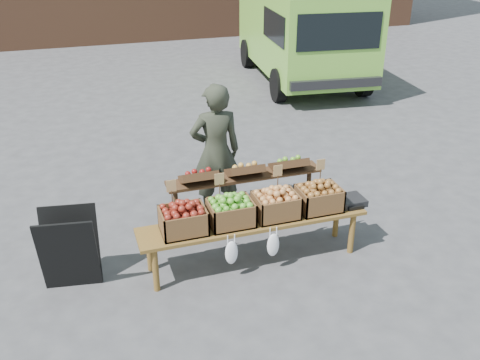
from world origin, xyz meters
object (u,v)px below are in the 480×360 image
object	(u,v)px
crate_golden_apples	(183,221)
weighing_scale	(350,201)
display_bench	(253,241)
crate_green_apples	(319,199)
back_table	(245,194)
crate_russet_pears	(231,213)
chalkboard_sign	(70,250)
vendor	(216,152)
delivery_van	(302,34)
crate_red_apples	(276,206)

from	to	relation	value
crate_golden_apples	weighing_scale	distance (m)	2.08
display_bench	crate_green_apples	distance (m)	0.93
back_table	weighing_scale	size ratio (longest dim) A/B	6.18
display_bench	weighing_scale	world-z (taller)	weighing_scale
crate_russet_pears	back_table	bearing A→B (deg)	60.28
crate_russet_pears	crate_green_apples	bearing A→B (deg)	0.00
back_table	chalkboard_sign	bearing A→B (deg)	-166.30
vendor	chalkboard_sign	xyz separation A→B (m)	(-1.96, -1.05, -0.47)
delivery_van	vendor	bearing A→B (deg)	-116.92
delivery_van	crate_russet_pears	bearing A→B (deg)	-113.26
crate_russet_pears	crate_green_apples	xyz separation A→B (m)	(1.10, 0.00, 0.00)
vendor	crate_green_apples	xyz separation A→B (m)	(0.92, -1.23, -0.22)
delivery_van	crate_green_apples	size ratio (longest dim) A/B	10.20
weighing_scale	back_table	bearing A→B (deg)	147.12
delivery_van	weighing_scale	world-z (taller)	delivery_van
delivery_van	crate_golden_apples	size ratio (longest dim) A/B	10.20
crate_russet_pears	crate_green_apples	size ratio (longest dim) A/B	1.00
back_table	display_bench	bearing A→B (deg)	-100.70
chalkboard_sign	display_bench	size ratio (longest dim) A/B	0.34
display_bench	crate_green_apples	bearing A→B (deg)	0.00
crate_russet_pears	crate_green_apples	world-z (taller)	same
delivery_van	chalkboard_sign	world-z (taller)	delivery_van
delivery_van	crate_russet_pears	size ratio (longest dim) A/B	10.20
chalkboard_sign	crate_green_apples	world-z (taller)	chalkboard_sign
vendor	weighing_scale	xyz separation A→B (m)	(1.35, -1.23, -0.32)
vendor	crate_green_apples	bearing A→B (deg)	129.15
crate_green_apples	crate_russet_pears	bearing A→B (deg)	180.00
crate_red_apples	display_bench	bearing A→B (deg)	180.00
vendor	delivery_van	bearing A→B (deg)	-120.87
weighing_scale	crate_russet_pears	bearing A→B (deg)	180.00
chalkboard_sign	crate_golden_apples	xyz separation A→B (m)	(1.24, -0.18, 0.25)
chalkboard_sign	weighing_scale	size ratio (longest dim) A/B	2.74
chalkboard_sign	crate_golden_apples	distance (m)	1.27
crate_russet_pears	crate_red_apples	bearing A→B (deg)	0.00
back_table	crate_russet_pears	world-z (taller)	back_table
display_bench	weighing_scale	xyz separation A→B (m)	(1.25, 0.00, 0.33)
back_table	crate_golden_apples	xyz separation A→B (m)	(-0.96, -0.72, 0.19)
vendor	back_table	xyz separation A→B (m)	(0.23, -0.51, -0.41)
vendor	crate_golden_apples	size ratio (longest dim) A/B	3.73
vendor	weighing_scale	world-z (taller)	vendor
delivery_van	crate_golden_apples	world-z (taller)	delivery_van
crate_red_apples	back_table	bearing A→B (deg)	100.92
display_bench	crate_golden_apples	size ratio (longest dim) A/B	5.40
chalkboard_sign	display_bench	bearing A→B (deg)	3.60
back_table	display_bench	xyz separation A→B (m)	(-0.14, -0.72, -0.24)
weighing_scale	delivery_van	bearing A→B (deg)	70.42
crate_golden_apples	back_table	bearing A→B (deg)	36.84
crate_golden_apples	display_bench	bearing A→B (deg)	0.00
chalkboard_sign	weighing_scale	bearing A→B (deg)	5.52
back_table	crate_golden_apples	bearing A→B (deg)	-143.16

